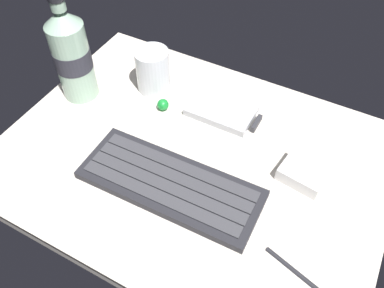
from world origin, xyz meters
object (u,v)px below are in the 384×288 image
(juice_cup, at_px, (153,72))
(trackball_mouse, at_px, (163,105))
(stylus_pen, at_px, (295,271))
(handheld_device, at_px, (225,112))
(water_bottle, at_px, (72,55))
(keyboard, at_px, (168,183))
(charger_block, at_px, (303,174))

(juice_cup, height_order, trackball_mouse, juice_cup)
(juice_cup, relative_size, stylus_pen, 0.89)
(stylus_pen, bearing_deg, handheld_device, 149.05)
(handheld_device, relative_size, water_bottle, 0.62)
(juice_cup, bearing_deg, stylus_pen, -32.19)
(keyboard, bearing_deg, water_bottle, 157.02)
(trackball_mouse, distance_m, stylus_pen, 0.37)
(water_bottle, bearing_deg, charger_block, 0.57)
(handheld_device, distance_m, water_bottle, 0.29)
(water_bottle, bearing_deg, trackball_mouse, 12.49)
(keyboard, distance_m, charger_block, 0.22)
(trackball_mouse, bearing_deg, juice_cup, 136.57)
(water_bottle, distance_m, stylus_pen, 0.51)
(handheld_device, height_order, juice_cup, juice_cup)
(juice_cup, xyz_separation_m, trackball_mouse, (0.05, -0.04, -0.03))
(handheld_device, height_order, water_bottle, water_bottle)
(juice_cup, relative_size, trackball_mouse, 3.86)
(keyboard, relative_size, juice_cup, 3.44)
(handheld_device, relative_size, stylus_pen, 1.35)
(handheld_device, bearing_deg, stylus_pen, -46.99)
(keyboard, relative_size, water_bottle, 1.40)
(handheld_device, bearing_deg, juice_cup, 178.99)
(trackball_mouse, height_order, stylus_pen, trackball_mouse)
(handheld_device, height_order, trackball_mouse, trackball_mouse)
(keyboard, height_order, trackball_mouse, trackball_mouse)
(trackball_mouse, bearing_deg, keyboard, -56.40)
(charger_block, bearing_deg, juice_cup, 166.94)
(trackball_mouse, bearing_deg, water_bottle, -167.51)
(handheld_device, xyz_separation_m, charger_block, (0.17, -0.07, 0.00))
(keyboard, xyz_separation_m, handheld_device, (0.01, 0.19, -0.00))
(juice_cup, bearing_deg, trackball_mouse, -43.43)
(handheld_device, xyz_separation_m, juice_cup, (-0.15, 0.00, 0.03))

